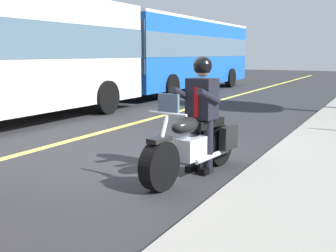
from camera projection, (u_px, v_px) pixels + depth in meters
name	position (u px, v px, depth m)	size (l,w,h in m)	color
ground_plane	(137.00, 159.00, 6.99)	(80.00, 80.00, 0.00)	#28282B
lane_center_stripe	(50.00, 146.00, 7.93)	(60.00, 0.16, 0.01)	#E5DB4C
motorcycle_main	(194.00, 145.00, 5.99)	(2.22, 0.78, 1.26)	black
rider_main	(201.00, 104.00, 6.04)	(0.67, 0.61, 1.74)	black
bus_far	(184.00, 52.00, 19.34)	(11.05, 2.70, 3.30)	blue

